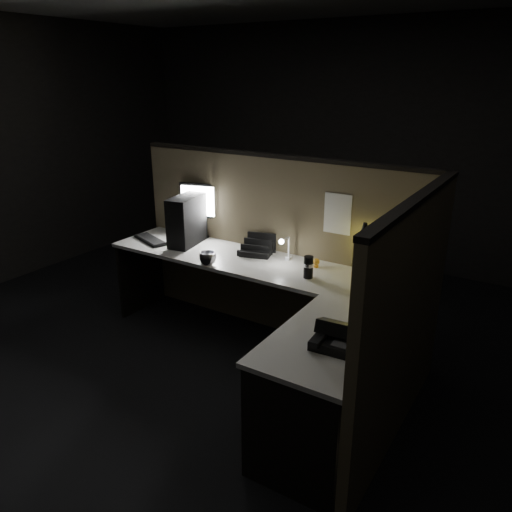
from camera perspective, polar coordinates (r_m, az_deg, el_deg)
The scene contains 17 objects.
floor at distance 3.85m, azimuth -4.96°, elevation -13.56°, with size 6.00×6.00×0.00m, color black.
room_shell at distance 3.24m, azimuth -5.83°, elevation 10.96°, with size 6.00×6.00×6.00m.
partition_back at distance 4.21m, azimuth 2.33°, elevation 0.99°, with size 2.66×0.06×1.50m, color brown.
partition_right at distance 3.04m, azimuth 16.52°, elevation -7.85°, with size 0.06×1.66×1.50m, color brown.
desk at distance 3.65m, azimuth -0.59°, elevation -4.98°, with size 2.60×1.60×0.73m.
pc_tower at distance 4.34m, azimuth -7.92°, elevation 4.05°, with size 0.18×0.40×0.42m, color black.
monitor at distance 4.50m, azimuth -6.39°, elevation 5.82°, with size 0.37×0.16×0.49m.
keyboard at distance 4.53m, azimuth -11.97°, elevation 1.80°, with size 0.40×0.13×0.02m, color black.
mouse at distance 3.94m, azimuth -5.69°, elevation -0.47°, with size 0.10×0.07×0.04m, color black.
clip_lamp at distance 3.90m, azimuth 3.35°, elevation 0.98°, with size 0.04×0.16×0.21m.
organizer at distance 4.10m, azimuth 0.19°, elevation 0.81°, with size 0.29×0.27×0.18m.
lava_lamp at distance 3.74m, azimuth 12.12°, elevation 0.36°, with size 0.11×0.11×0.39m.
travel_mug at distance 3.63m, azimuth 6.01°, elevation -1.28°, with size 0.07×0.07×0.16m, color black.
steel_mug at distance 3.88m, azimuth -5.54°, elevation -0.28°, with size 0.13×0.13×0.10m, color #B0B0B7.
figurine at distance 3.85m, azimuth 6.90°, elevation -0.66°, with size 0.05×0.05×0.05m, color orange.
pinned_paper at distance 3.84m, azimuth 9.30°, elevation 4.77°, with size 0.22×0.00×0.31m, color white.
desk_phone at distance 2.78m, azimuth 9.18°, elevation -9.11°, with size 0.26×0.27×0.15m.
Camera 1 is at (1.97, -2.53, 2.14)m, focal length 35.00 mm.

